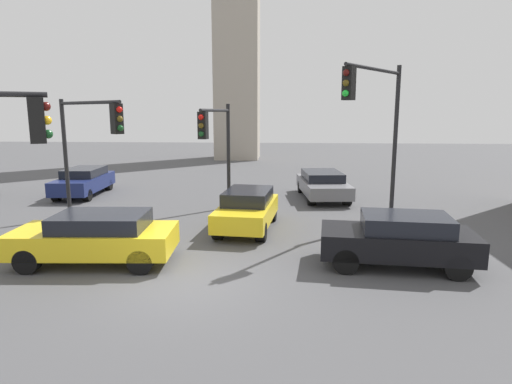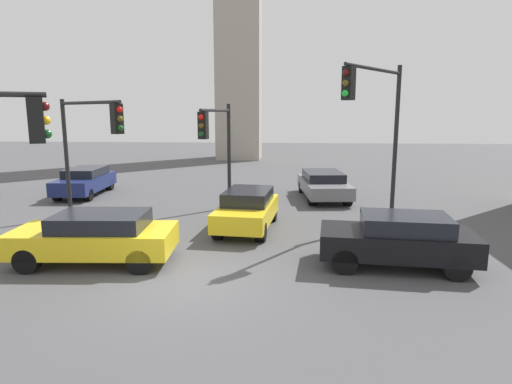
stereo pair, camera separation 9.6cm
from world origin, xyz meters
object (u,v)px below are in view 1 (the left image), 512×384
(traffic_light_2, at_px, (89,133))
(car_6, at_px, (84,181))
(traffic_light_0, at_px, (376,112))
(car_3, at_px, (323,184))
(car_4, at_px, (247,209))
(car_0, at_px, (399,239))
(traffic_light_3, at_px, (216,137))
(car_1, at_px, (96,237))

(traffic_light_2, height_order, car_6, traffic_light_2)
(car_6, bearing_deg, traffic_light_0, 61.79)
(traffic_light_2, xyz_separation_m, car_3, (9.00, 6.17, -2.78))
(car_3, height_order, car_4, car_4)
(traffic_light_2, xyz_separation_m, car_0, (10.29, -3.60, -2.70))
(car_0, bearing_deg, traffic_light_0, -83.39)
(traffic_light_3, xyz_separation_m, car_6, (-7.62, 4.19, -2.53))
(traffic_light_0, distance_m, car_4, 5.68)
(traffic_light_0, height_order, car_4, traffic_light_0)
(traffic_light_2, bearing_deg, car_0, 18.99)
(traffic_light_3, height_order, car_0, traffic_light_3)
(traffic_light_0, xyz_separation_m, car_3, (-1.21, 6.21, -3.55))
(car_6, bearing_deg, car_0, 50.76)
(traffic_light_3, height_order, car_3, traffic_light_3)
(car_1, distance_m, car_3, 12.38)
(traffic_light_0, height_order, car_1, traffic_light_0)
(traffic_light_2, relative_size, car_6, 1.04)
(traffic_light_3, xyz_separation_m, car_4, (1.41, -1.91, -2.51))
(car_1, bearing_deg, traffic_light_0, -159.07)
(car_4, bearing_deg, car_0, 56.62)
(traffic_light_2, bearing_deg, traffic_light_0, 38.05)
(traffic_light_0, bearing_deg, car_3, -134.24)
(car_4, bearing_deg, car_3, 157.47)
(car_0, bearing_deg, car_6, -30.32)
(car_1, bearing_deg, traffic_light_3, -117.09)
(car_3, bearing_deg, traffic_light_3, -54.07)
(car_3, distance_m, car_6, 12.29)
(traffic_light_3, bearing_deg, car_6, -108.91)
(car_6, bearing_deg, traffic_light_2, 24.56)
(traffic_light_2, relative_size, car_3, 0.96)
(car_0, xyz_separation_m, car_1, (-8.52, -0.26, -0.02))
(traffic_light_0, height_order, car_6, traffic_light_0)
(traffic_light_0, distance_m, car_1, 9.91)
(car_0, xyz_separation_m, car_6, (-13.57, 9.78, -0.05))
(car_3, bearing_deg, car_6, -95.93)
(traffic_light_0, relative_size, traffic_light_2, 1.25)
(traffic_light_2, xyz_separation_m, traffic_light_3, (4.33, 1.99, -0.22))
(traffic_light_0, bearing_deg, traffic_light_2, -55.49)
(traffic_light_3, bearing_deg, traffic_light_2, -55.47)
(car_1, xyz_separation_m, car_4, (3.98, 3.94, -0.02))
(traffic_light_3, xyz_separation_m, car_3, (4.67, 4.19, -2.56))
(car_4, bearing_deg, traffic_light_3, -137.86)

